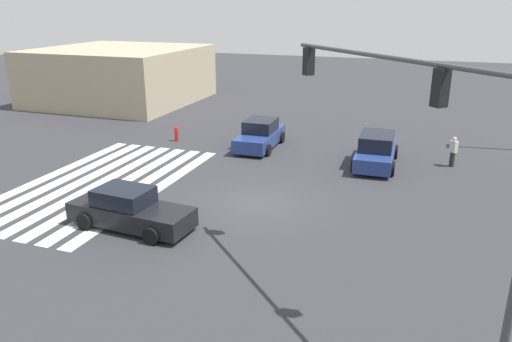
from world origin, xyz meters
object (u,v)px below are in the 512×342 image
at_px(traffic_signal_mast, 433,138).
at_px(car_2, 130,210).
at_px(car_1, 376,150).
at_px(car_0, 260,135).
at_px(pedestrian, 453,150).
at_px(fire_hydrant, 176,134).

bearing_deg(traffic_signal_mast, car_2, 29.29).
relative_size(car_1, car_2, 1.00).
relative_size(car_0, car_2, 0.94).
xyz_separation_m(pedestrian, fire_hydrant, (0.30, -15.41, -0.42)).
bearing_deg(pedestrian, fire_hydrant, -44.66).
bearing_deg(car_0, fire_hydrant, -86.89).
xyz_separation_m(car_0, fire_hydrant, (0.36, -5.14, -0.29)).
bearing_deg(fire_hydrant, car_2, 19.83).
xyz_separation_m(car_1, car_2, (10.51, -7.68, -0.09)).
height_order(traffic_signal_mast, pedestrian, traffic_signal_mast).
bearing_deg(car_1, pedestrian, -75.83).
distance_m(car_1, pedestrian, 3.82).
relative_size(traffic_signal_mast, car_0, 1.52).
xyz_separation_m(car_0, pedestrian, (0.07, 10.27, 0.13)).
distance_m(car_0, car_2, 11.66).
bearing_deg(fire_hydrant, car_0, 94.02).
xyz_separation_m(car_0, car_1, (1.10, 6.59, 0.05)).
height_order(car_0, pedestrian, car_0).
bearing_deg(car_2, car_1, 58.32).
distance_m(traffic_signal_mast, car_0, 17.59).
height_order(car_1, car_2, car_1).
distance_m(car_0, fire_hydrant, 5.16).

